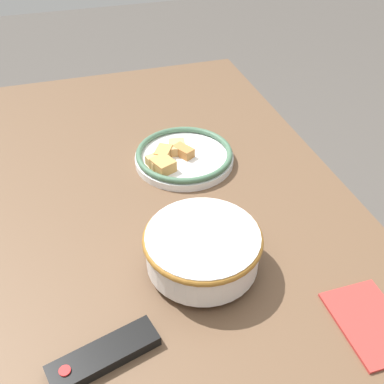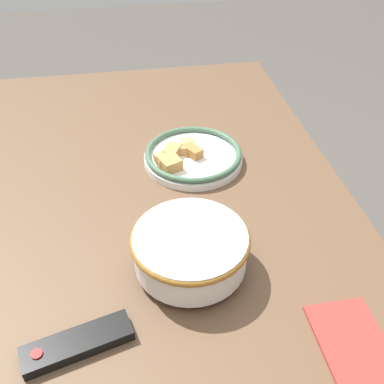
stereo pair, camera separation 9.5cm
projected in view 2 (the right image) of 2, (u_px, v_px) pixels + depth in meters
The scene contains 5 objects.
dining_table at pixel (155, 254), 0.97m from camera, with size 1.57×0.90×0.74m.
noodle_bowl at pixel (190, 249), 0.81m from camera, with size 0.22×0.22×0.08m.
food_plate at pixel (191, 156), 1.10m from camera, with size 0.24×0.24×0.05m.
tv_remote at pixel (77, 343), 0.71m from camera, with size 0.09×0.18×0.02m.
folded_napkin at pixel (352, 342), 0.72m from camera, with size 0.15×0.11×0.01m.
Camera 2 is at (-0.67, 0.03, 1.38)m, focal length 42.00 mm.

